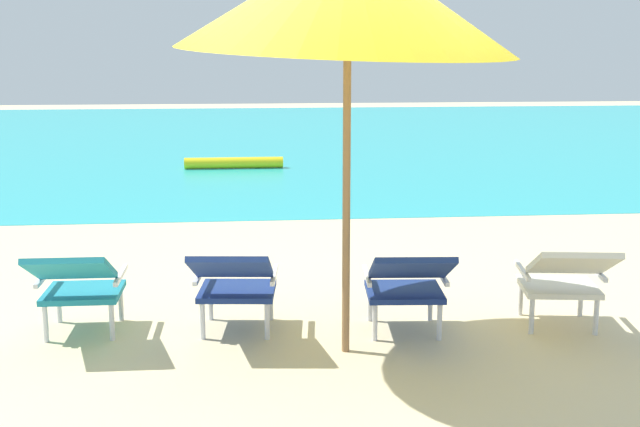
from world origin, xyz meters
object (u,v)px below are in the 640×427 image
lounge_chair_far_left (78,282)px  lounge_chair_near_right (407,282)px  lounge_chair_far_right (565,277)px  lounge_chair_near_left (235,281)px  swim_buoy (234,163)px

lounge_chair_far_left → lounge_chair_near_right: bearing=-5.1°
lounge_chair_near_right → lounge_chair_far_right: bearing=0.7°
lounge_chair_near_right → lounge_chair_near_left: bearing=173.4°
lounge_chair_near_right → lounge_chair_far_right: (1.11, 0.01, 0.00)m
lounge_chair_far_left → lounge_chair_near_left: (1.05, -0.06, 0.00)m
lounge_chair_far_left → lounge_chair_near_right: 2.22m
lounge_chair_far_left → lounge_chair_near_left: same height
lounge_chair_far_left → swim_buoy: bearing=82.8°
lounge_chair_far_left → lounge_chair_far_right: (3.32, -0.18, 0.00)m
lounge_chair_near_left → lounge_chair_near_right: 1.17m
swim_buoy → lounge_chair_near_right: (1.20, -8.32, 0.31)m
lounge_chair_far_right → lounge_chair_near_right: bearing=-179.3°
lounge_chair_far_left → lounge_chair_near_right: same height
lounge_chair_far_left → lounge_chair_near_left: bearing=-3.4°
lounge_chair_far_left → lounge_chair_near_left: 1.05m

